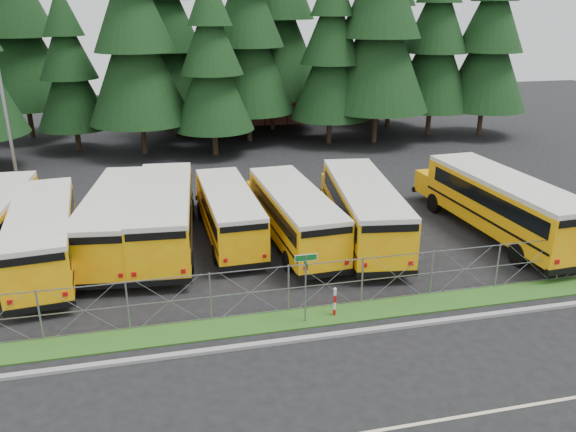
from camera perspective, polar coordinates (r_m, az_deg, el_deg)
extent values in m
plane|color=black|center=(23.34, 1.92, -8.16)|extent=(120.00, 120.00, 0.00)
cube|color=gray|center=(20.75, 4.14, -12.01)|extent=(50.00, 0.25, 0.12)
cube|color=#1D4F16|center=(21.91, 3.06, -10.17)|extent=(50.00, 1.40, 0.06)
cube|color=beige|center=(17.10, 9.21, -20.71)|extent=(50.00, 0.12, 0.01)
cube|color=brown|center=(61.38, -2.21, 12.88)|extent=(22.00, 10.00, 6.00)
cylinder|color=gray|center=(20.91, 1.79, -7.44)|extent=(0.06, 0.06, 2.80)
cube|color=#0D5F1F|center=(20.34, 1.83, -4.26)|extent=(0.80, 0.03, 0.22)
cube|color=white|center=(20.34, 1.83, -4.26)|extent=(0.84, 0.02, 0.26)
cube|color=#0D5F1F|center=(20.44, 1.83, -4.87)|extent=(0.03, 0.55, 0.18)
cylinder|color=#B20C0C|center=(21.75, 4.77, -8.72)|extent=(0.11, 0.11, 1.20)
cylinder|color=gray|center=(36.09, -26.60, 8.51)|extent=(0.20, 0.20, 10.00)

